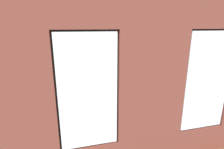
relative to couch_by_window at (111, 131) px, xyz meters
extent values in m
cube|color=brown|center=(-0.57, -2.26, -0.38)|extent=(6.57, 6.57, 0.10)
cube|color=brown|center=(-0.57, 0.65, 1.33)|extent=(1.23, 0.16, 3.31)
cube|color=brown|center=(1.72, 0.65, 1.33)|extent=(1.39, 0.16, 3.31)
cube|color=brown|center=(-1.68, 0.65, -0.05)|extent=(0.98, 0.16, 0.56)
cube|color=brown|center=(-1.68, 0.65, 2.57)|extent=(0.98, 0.16, 0.82)
cube|color=white|center=(-1.68, 0.69, 1.20)|extent=(0.92, 0.03, 1.88)
cube|color=#38281E|center=(-1.68, 0.63, 1.20)|extent=(0.98, 0.04, 1.94)
cube|color=white|center=(0.54, 0.69, 1.20)|extent=(0.92, 0.03, 1.88)
cube|color=#38281E|center=(0.54, 0.63, 1.20)|extent=(0.98, 0.04, 1.94)
cube|color=#A87547|center=(-0.57, 0.55, 0.20)|extent=(3.40, 0.24, 0.06)
cube|color=black|center=(-0.57, 0.56, 1.60)|extent=(0.49, 0.03, 0.61)
cube|color=#A33875|center=(-0.57, 0.55, 1.60)|extent=(0.43, 0.01, 0.55)
cube|color=white|center=(2.36, -2.06, 1.33)|extent=(0.10, 5.57, 3.31)
cube|color=black|center=(0.00, -0.05, -0.12)|extent=(1.96, 0.85, 0.42)
cube|color=black|center=(0.00, 0.28, 0.28)|extent=(1.96, 0.24, 0.38)
cube|color=black|center=(-0.87, -0.05, 0.19)|extent=(0.22, 0.85, 0.24)
cube|color=black|center=(0.87, -0.05, 0.19)|extent=(0.22, 0.85, 0.24)
cube|color=black|center=(-0.38, -0.09, 0.15)|extent=(0.70, 0.65, 0.12)
cube|color=black|center=(0.38, -0.09, 0.15)|extent=(0.70, 0.65, 0.12)
cube|color=black|center=(-2.81, -1.97, -0.12)|extent=(0.93, 1.76, 0.42)
cube|color=black|center=(-3.13, -1.95, 0.28)|extent=(0.32, 1.73, 0.38)
cube|color=black|center=(-2.84, -2.72, 0.19)|extent=(0.86, 0.26, 0.24)
cube|color=black|center=(-2.77, -1.22, 0.19)|extent=(0.86, 0.26, 0.24)
cube|color=black|center=(-2.78, -2.29, 0.15)|extent=(0.67, 0.62, 0.12)
cube|color=black|center=(-2.75, -1.65, 0.15)|extent=(0.67, 0.62, 0.12)
cube|color=tan|center=(-0.34, -2.62, 0.05)|extent=(1.51, 0.85, 0.04)
cube|color=tan|center=(-1.03, -2.99, -0.15)|extent=(0.07, 0.07, 0.36)
cube|color=tan|center=(0.35, -2.99, -0.15)|extent=(0.07, 0.07, 0.36)
cube|color=tan|center=(-1.03, -2.26, -0.15)|extent=(0.07, 0.07, 0.36)
cube|color=tan|center=(0.35, -2.26, -0.15)|extent=(0.07, 0.07, 0.36)
cylinder|color=#4C4C51|center=(-0.15, -2.73, 0.11)|extent=(0.07, 0.07, 0.08)
cylinder|color=#B7333D|center=(-0.34, -2.62, 0.12)|extent=(0.08, 0.08, 0.09)
cube|color=#B2B2B7|center=(0.11, -2.50, 0.08)|extent=(0.17, 0.13, 0.02)
cube|color=#59595B|center=(-0.45, -2.50, 0.08)|extent=(0.10, 0.18, 0.02)
cube|color=black|center=(-0.75, -2.77, 0.08)|extent=(0.12, 0.18, 0.02)
cube|color=black|center=(2.06, -2.20, -0.04)|extent=(1.00, 0.42, 0.59)
cube|color=black|center=(2.06, -2.20, 0.28)|extent=(0.40, 0.20, 0.05)
cube|color=black|center=(2.06, -2.20, 0.34)|extent=(0.06, 0.04, 0.06)
cube|color=black|center=(2.06, -2.20, 0.65)|extent=(0.91, 0.04, 0.56)
cube|color=black|center=(2.06, -2.23, 0.65)|extent=(0.86, 0.01, 0.51)
cylinder|color=olive|center=(0.25, -4.43, -0.19)|extent=(0.49, 0.49, 0.28)
ellipsoid|color=silver|center=(0.25, -4.43, 0.14)|extent=(1.10, 1.10, 0.44)
ellipsoid|color=navy|center=(0.33, -4.43, 0.25)|extent=(0.44, 0.44, 0.18)
cylinder|color=beige|center=(-1.43, -0.05, -0.16)|extent=(0.37, 0.37, 0.34)
cylinder|color=brown|center=(-1.43, -0.05, 0.16)|extent=(0.07, 0.07, 0.29)
cone|color=#1E5B28|center=(-1.24, -0.07, 0.50)|extent=(0.51, 0.22, 0.52)
cone|color=#1E5B28|center=(-1.35, 0.10, 0.51)|extent=(0.38, 0.50, 0.53)
cone|color=#1E5B28|center=(-1.48, 0.09, 0.53)|extent=(0.30, 0.47, 0.55)
cone|color=#1E5B28|center=(-1.59, 0.00, 0.52)|extent=(0.49, 0.29, 0.54)
cone|color=#1E5B28|center=(-1.57, -0.10, 0.53)|extent=(0.47, 0.30, 0.55)
cone|color=#1E5B28|center=(-1.46, -0.25, 0.48)|extent=(0.25, 0.54, 0.49)
cone|color=#1E5B28|center=(-1.29, -0.20, 0.48)|extent=(0.48, 0.50, 0.49)
cylinder|color=beige|center=(1.51, -1.25, -0.18)|extent=(0.27, 0.27, 0.29)
cylinder|color=brown|center=(1.51, -1.25, 0.23)|extent=(0.05, 0.05, 0.53)
cone|color=#1E5B28|center=(1.72, -1.24, 0.74)|extent=(0.53, 0.17, 0.59)
cone|color=#1E5B28|center=(1.60, -1.04, 0.72)|extent=(0.34, 0.57, 0.56)
cone|color=#1E5B28|center=(1.39, -1.08, 0.73)|extent=(0.42, 0.52, 0.57)
cone|color=#1E5B28|center=(1.33, -1.28, 0.76)|extent=(0.50, 0.21, 0.61)
cone|color=#1E5B28|center=(1.38, -1.45, 0.71)|extent=(0.43, 0.54, 0.55)
cone|color=#1E5B28|center=(1.66, -1.47, 0.69)|extent=(0.45, 0.57, 0.51)
cylinder|color=gray|center=(-3.01, -4.54, -0.17)|extent=(0.25, 0.25, 0.31)
cylinder|color=brown|center=(-3.01, -4.54, 0.04)|extent=(0.04, 0.04, 0.11)
ellipsoid|color=#337F38|center=(-3.01, -4.54, 0.27)|extent=(0.42, 0.42, 0.35)
cone|color=#337F38|center=(-2.75, 0.08, 0.56)|extent=(0.62, 0.21, 0.52)
cone|color=#337F38|center=(-2.88, -0.06, 0.62)|extent=(0.47, 0.52, 0.61)
camera|label=1|loc=(0.81, 3.24, 2.21)|focal=28.00mm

